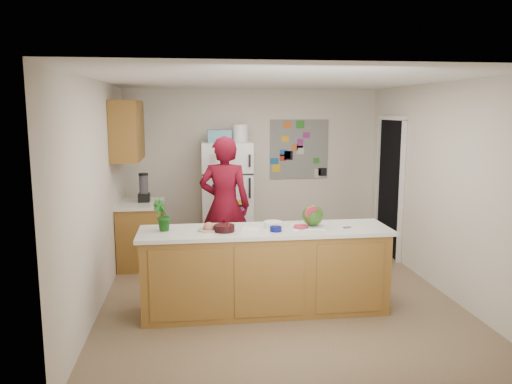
{
  "coord_description": "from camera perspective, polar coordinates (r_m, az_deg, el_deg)",
  "views": [
    {
      "loc": [
        -0.96,
        -5.63,
        2.16
      ],
      "look_at": [
        -0.21,
        0.2,
        1.2
      ],
      "focal_mm": 35.0,
      "sensor_mm": 36.0,
      "label": 1
    }
  ],
  "objects": [
    {
      "name": "blender_appliance",
      "position": [
        7.15,
        -12.7,
        0.4
      ],
      "size": [
        0.12,
        0.12,
        0.38
      ],
      "primitive_type": "cylinder",
      "color": "black",
      "rests_on": "side_counter_top"
    },
    {
      "name": "fridge_top_bin",
      "position": [
        7.53,
        -4.22,
        6.4
      ],
      "size": [
        0.35,
        0.28,
        0.18
      ],
      "primitive_type": "cube",
      "color": "#5999B2",
      "rests_on": "refrigerator"
    },
    {
      "name": "side_counter_base",
      "position": [
        7.23,
        -12.95,
        -4.85
      ],
      "size": [
        0.6,
        0.8,
        0.86
      ],
      "primitive_type": "cube",
      "color": "brown",
      "rests_on": "floor"
    },
    {
      "name": "keys",
      "position": [
        5.45,
        10.36,
        -4.0
      ],
      "size": [
        0.1,
        0.07,
        0.01
      ],
      "primitive_type": "cube",
      "rotation": [
        0.0,
        0.0,
        0.43
      ],
      "color": "gray",
      "rests_on": "peninsula_top"
    },
    {
      "name": "upper_cabinets",
      "position": [
        6.98,
        -14.5,
        6.82
      ],
      "size": [
        0.35,
        1.0,
        0.8
      ],
      "primitive_type": "cube",
      "color": "brown",
      "rests_on": "wall_left"
    },
    {
      "name": "paper_towel",
      "position": [
        5.25,
        -0.6,
        -4.32
      ],
      "size": [
        0.23,
        0.21,
        0.02
      ],
      "primitive_type": "cube",
      "rotation": [
        0.0,
        0.0,
        -0.29
      ],
      "color": "white",
      "rests_on": "peninsula_top"
    },
    {
      "name": "ceiling",
      "position": [
        5.72,
        2.41,
        12.74
      ],
      "size": [
        4.0,
        4.5,
        0.02
      ],
      "primitive_type": "cube",
      "color": "white",
      "rests_on": "wall_back"
    },
    {
      "name": "floor",
      "position": [
        6.11,
        2.24,
        -11.59
      ],
      "size": [
        4.0,
        4.5,
        0.02
      ],
      "primitive_type": "cube",
      "color": "brown",
      "rests_on": "ground"
    },
    {
      "name": "plate",
      "position": [
        5.28,
        -5.42,
        -4.32
      ],
      "size": [
        0.3,
        0.3,
        0.02
      ],
      "primitive_type": "cylinder",
      "rotation": [
        0.0,
        0.0,
        -0.38
      ],
      "color": "beige",
      "rests_on": "peninsula_top"
    },
    {
      "name": "person",
      "position": [
        6.61,
        -3.59,
        -1.58
      ],
      "size": [
        0.74,
        0.56,
        1.84
      ],
      "primitive_type": "imported",
      "rotation": [
        0.0,
        0.0,
        2.95
      ],
      "color": "#600918",
      "rests_on": "floor"
    },
    {
      "name": "cobalt_bowl",
      "position": [
        5.22,
        2.28,
        -4.24
      ],
      "size": [
        0.14,
        0.14,
        0.05
      ],
      "primitive_type": "cylinder",
      "rotation": [
        0.0,
        0.0,
        -0.09
      ],
      "color": "#080C59",
      "rests_on": "peninsula_top"
    },
    {
      "name": "peninsula_top",
      "position": [
        5.33,
        1.07,
        -4.44
      ],
      "size": [
        2.68,
        0.7,
        0.04
      ],
      "primitive_type": "cube",
      "color": "silver",
      "rests_on": "peninsula_base"
    },
    {
      "name": "photo_collage",
      "position": [
        8.07,
        4.95,
        4.88
      ],
      "size": [
        0.95,
        0.01,
        0.95
      ],
      "primitive_type": "cube",
      "color": "slate",
      "rests_on": "wall_back"
    },
    {
      "name": "wall_left",
      "position": [
        5.8,
        -17.67,
        -0.24
      ],
      "size": [
        0.02,
        4.5,
        2.5
      ],
      "primitive_type": "cube",
      "color": "beige",
      "rests_on": "ground"
    },
    {
      "name": "doorway",
      "position": [
        7.75,
        15.1,
        0.46
      ],
      "size": [
        0.03,
        0.85,
        2.04
      ],
      "primitive_type": "cube",
      "color": "black",
      "rests_on": "ground"
    },
    {
      "name": "wall_right",
      "position": [
        6.43,
        20.29,
        0.52
      ],
      "size": [
        0.02,
        4.5,
        2.5
      ],
      "primitive_type": "cube",
      "color": "beige",
      "rests_on": "ground"
    },
    {
      "name": "refrigerator",
      "position": [
        7.64,
        -3.39,
        -0.65
      ],
      "size": [
        0.75,
        0.7,
        1.7
      ],
      "primitive_type": "cube",
      "color": "silver",
      "rests_on": "floor"
    },
    {
      "name": "watermelon",
      "position": [
        5.44,
        6.5,
        -2.65
      ],
      "size": [
        0.23,
        0.23,
        0.23
      ],
      "primitive_type": "sphere",
      "color": "#26590D",
      "rests_on": "cutting_board"
    },
    {
      "name": "peninsula_base",
      "position": [
        5.46,
        1.06,
        -9.13
      ],
      "size": [
        2.6,
        0.62,
        0.88
      ],
      "primitive_type": "cube",
      "color": "brown",
      "rests_on": "floor"
    },
    {
      "name": "side_counter_top",
      "position": [
        7.13,
        -13.08,
        -1.34
      ],
      "size": [
        0.64,
        0.84,
        0.04
      ],
      "primitive_type": "cube",
      "color": "silver",
      "rests_on": "side_counter_base"
    },
    {
      "name": "cherry_bowl",
      "position": [
        5.22,
        -3.64,
        -4.14
      ],
      "size": [
        0.28,
        0.28,
        0.07
      ],
      "primitive_type": "cylinder",
      "rotation": [
        0.0,
        0.0,
        0.36
      ],
      "color": "black",
      "rests_on": "peninsula_top"
    },
    {
      "name": "cutting_board",
      "position": [
        5.43,
        5.91,
        -3.96
      ],
      "size": [
        0.38,
        0.3,
        0.01
      ],
      "primitive_type": "cube",
      "rotation": [
        0.0,
        0.0,
        -0.11
      ],
      "color": "white",
      "rests_on": "peninsula_top"
    },
    {
      "name": "watermelon_slice",
      "position": [
        5.36,
        5.11,
        -3.94
      ],
      "size": [
        0.15,
        0.15,
        0.02
      ],
      "primitive_type": "cylinder",
      "color": "red",
      "rests_on": "cutting_board"
    },
    {
      "name": "potted_plant",
      "position": [
        5.3,
        -10.69,
        -2.65
      ],
      "size": [
        0.2,
        0.17,
        0.33
      ],
      "primitive_type": "imported",
      "rotation": [
        0.0,
        0.0,
        3.28
      ],
      "color": "#134614",
      "rests_on": "peninsula_top"
    },
    {
      "name": "wall_back",
      "position": [
        8.0,
        -0.38,
        2.71
      ],
      "size": [
        4.0,
        0.02,
        2.5
      ],
      "primitive_type": "cube",
      "color": "beige",
      "rests_on": "ground"
    },
    {
      "name": "white_bowl",
      "position": [
        5.41,
        1.98,
        -3.7
      ],
      "size": [
        0.26,
        0.26,
        0.06
      ],
      "primitive_type": "cylinder",
      "rotation": [
        0.0,
        0.0,
        0.43
      ],
      "color": "silver",
      "rests_on": "peninsula_top"
    }
  ]
}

